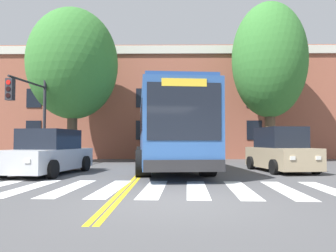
{
  "coord_description": "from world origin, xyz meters",
  "views": [
    {
      "loc": [
        -0.04,
        -7.09,
        1.31
      ],
      "look_at": [
        -0.21,
        7.85,
        2.0
      ],
      "focal_mm": 35.0,
      "sensor_mm": 36.0,
      "label": 1
    }
  ],
  "objects_px": {
    "traffic_light_far_corner": "(30,105)",
    "street_tree_curbside_small": "(73,64)",
    "car_silver_near_lane": "(49,154)",
    "car_black_behind_bus": "(178,147)",
    "city_bus": "(167,129)",
    "car_tan_far_lane": "(280,151)",
    "street_tree_curbside_large": "(269,60)"
  },
  "relations": [
    {
      "from": "car_silver_near_lane",
      "to": "car_black_behind_bus",
      "type": "xyz_separation_m",
      "value": [
        5.39,
        12.45,
        0.04
      ]
    },
    {
      "from": "city_bus",
      "to": "car_tan_far_lane",
      "type": "height_order",
      "value": "city_bus"
    },
    {
      "from": "street_tree_curbside_small",
      "to": "car_silver_near_lane",
      "type": "bearing_deg",
      "value": -80.06
    },
    {
      "from": "traffic_light_far_corner",
      "to": "street_tree_curbside_small",
      "type": "xyz_separation_m",
      "value": [
        1.01,
        3.74,
        2.96
      ]
    },
    {
      "from": "city_bus",
      "to": "car_silver_near_lane",
      "type": "relative_size",
      "value": 2.55
    },
    {
      "from": "car_tan_far_lane",
      "to": "street_tree_curbside_small",
      "type": "bearing_deg",
      "value": 151.34
    },
    {
      "from": "traffic_light_far_corner",
      "to": "street_tree_curbside_small",
      "type": "relative_size",
      "value": 0.49
    },
    {
      "from": "car_black_behind_bus",
      "to": "street_tree_curbside_large",
      "type": "height_order",
      "value": "street_tree_curbside_large"
    },
    {
      "from": "city_bus",
      "to": "street_tree_curbside_small",
      "type": "relative_size",
      "value": 1.31
    },
    {
      "from": "car_tan_far_lane",
      "to": "street_tree_curbside_small",
      "type": "relative_size",
      "value": 0.43
    },
    {
      "from": "city_bus",
      "to": "street_tree_curbside_large",
      "type": "bearing_deg",
      "value": 36.62
    },
    {
      "from": "city_bus",
      "to": "car_black_behind_bus",
      "type": "bearing_deg",
      "value": 85.64
    },
    {
      "from": "city_bus",
      "to": "street_tree_curbside_small",
      "type": "height_order",
      "value": "street_tree_curbside_small"
    },
    {
      "from": "city_bus",
      "to": "traffic_light_far_corner",
      "type": "relative_size",
      "value": 2.65
    },
    {
      "from": "city_bus",
      "to": "traffic_light_far_corner",
      "type": "xyz_separation_m",
      "value": [
        -6.93,
        0.47,
        1.28
      ]
    },
    {
      "from": "traffic_light_far_corner",
      "to": "street_tree_curbside_small",
      "type": "height_order",
      "value": "street_tree_curbside_small"
    },
    {
      "from": "city_bus",
      "to": "car_silver_near_lane",
      "type": "bearing_deg",
      "value": -147.85
    },
    {
      "from": "car_silver_near_lane",
      "to": "street_tree_curbside_small",
      "type": "distance_m",
      "value": 8.99
    },
    {
      "from": "car_silver_near_lane",
      "to": "traffic_light_far_corner",
      "type": "relative_size",
      "value": 1.04
    },
    {
      "from": "city_bus",
      "to": "car_black_behind_bus",
      "type": "xyz_separation_m",
      "value": [
        0.72,
        9.52,
        -1.03
      ]
    },
    {
      "from": "car_tan_far_lane",
      "to": "car_black_behind_bus",
      "type": "height_order",
      "value": "car_tan_far_lane"
    },
    {
      "from": "car_silver_near_lane",
      "to": "street_tree_curbside_small",
      "type": "relative_size",
      "value": 0.51
    },
    {
      "from": "street_tree_curbside_small",
      "to": "street_tree_curbside_large",
      "type": "bearing_deg",
      "value": 2.83
    },
    {
      "from": "car_silver_near_lane",
      "to": "city_bus",
      "type": "bearing_deg",
      "value": 32.15
    },
    {
      "from": "city_bus",
      "to": "traffic_light_far_corner",
      "type": "distance_m",
      "value": 7.06
    },
    {
      "from": "car_tan_far_lane",
      "to": "traffic_light_far_corner",
      "type": "distance_m",
      "value": 12.3
    },
    {
      "from": "car_tan_far_lane",
      "to": "street_tree_curbside_small",
      "type": "height_order",
      "value": "street_tree_curbside_small"
    },
    {
      "from": "car_silver_near_lane",
      "to": "traffic_light_far_corner",
      "type": "distance_m",
      "value": 4.72
    },
    {
      "from": "car_black_behind_bus",
      "to": "street_tree_curbside_large",
      "type": "distance_m",
      "value": 9.32
    },
    {
      "from": "street_tree_curbside_large",
      "to": "traffic_light_far_corner",
      "type": "bearing_deg",
      "value": -162.03
    },
    {
      "from": "car_tan_far_lane",
      "to": "street_tree_curbside_large",
      "type": "xyz_separation_m",
      "value": [
        1.53,
        6.55,
        5.61
      ]
    },
    {
      "from": "street_tree_curbside_large",
      "to": "street_tree_curbside_small",
      "type": "bearing_deg",
      "value": -177.17
    }
  ]
}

